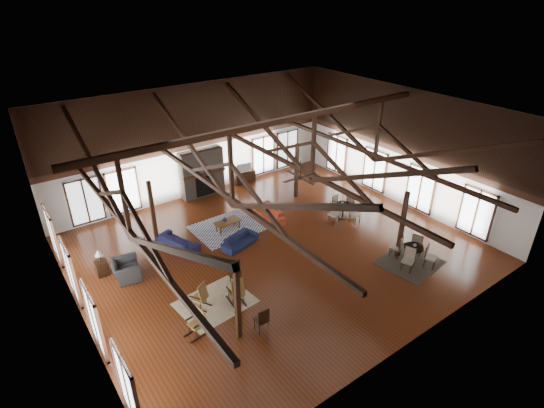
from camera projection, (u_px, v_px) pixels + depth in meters
floor at (274, 249)px, 18.70m from camera, size 16.00×16.00×0.00m
ceiling at (275, 116)px, 15.90m from camera, size 16.00×14.00×0.02m
wall_back at (196, 141)px, 22.32m from camera, size 16.00×0.02×6.00m
wall_front at (417, 272)px, 12.27m from camera, size 16.00×0.02×6.00m
wall_left at (67, 253)px, 13.16m from camera, size 0.02×14.00×6.00m
wall_right at (402, 148)px, 21.43m from camera, size 0.02×14.00×6.00m
roof_truss at (275, 164)px, 16.82m from camera, size 15.60×14.07×3.14m
post_grid at (275, 219)px, 17.98m from camera, size 8.16×7.16×3.05m
fireplace at (202, 173)px, 22.88m from camera, size 2.50×0.69×2.60m
ceiling_fan at (300, 177)px, 16.50m from camera, size 1.60×1.60×0.75m
sofa_navy_front at (240, 241)px, 18.83m from camera, size 1.90×1.16×0.52m
sofa_navy_left at (178, 242)px, 18.68m from camera, size 2.18×1.38×0.59m
sofa_orange at (269, 213)px, 20.98m from camera, size 2.15×1.10×0.60m
coffee_table at (228, 222)px, 19.97m from camera, size 1.25×0.69×0.47m
vase at (225, 219)px, 19.89m from camera, size 0.26×0.26×0.21m
armchair at (126, 270)px, 16.74m from camera, size 1.32×1.21×0.75m
side_table_lamp at (101, 265)px, 16.91m from camera, size 0.46×0.46×1.17m
rocking_chair_a at (201, 296)px, 15.14m from camera, size 0.78×0.91×1.04m
rocking_chair_b at (237, 292)px, 15.30m from camera, size 0.54×0.91×1.12m
rocking_chair_c at (199, 321)px, 14.04m from camera, size 0.89×0.56×1.07m
side_chair_a at (235, 267)px, 16.42m from camera, size 0.66×0.66×1.11m
side_chair_b at (262, 318)px, 14.04m from camera, size 0.44×0.44×0.98m
cafe_table_near at (413, 251)px, 17.65m from camera, size 1.93×1.93×1.00m
cafe_table_far at (343, 208)px, 21.00m from camera, size 1.95×1.95×1.00m
cup_near at (415, 245)px, 17.56m from camera, size 0.15×0.15×0.10m
cup_far at (342, 203)px, 20.93m from camera, size 0.15×0.15×0.10m
tv_console at (244, 177)px, 24.79m from camera, size 1.31×0.49×0.65m
television at (243, 168)px, 24.49m from camera, size 0.95×0.22×0.54m
rug_tan at (215, 303)px, 15.57m from camera, size 2.79×2.29×0.01m
rug_navy at (229, 227)px, 20.37m from camera, size 3.43×2.60×0.01m
rug_dark at (409, 262)px, 17.80m from camera, size 2.62×2.44×0.01m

